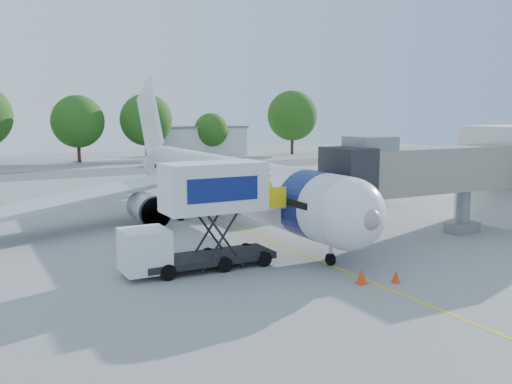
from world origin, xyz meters
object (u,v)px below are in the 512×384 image
aircraft (222,182)px  jet_bridge (414,172)px  ground_tug (396,312)px  catering_hiloader (202,217)px

aircraft → jet_bridge: size_ratio=2.71×
aircraft → jet_bridge: aircraft is taller
ground_tug → aircraft: bearing=88.8°
aircraft → ground_tug: (-3.31, -22.35, -2.14)m
jet_bridge → ground_tug: (-11.30, -11.23, -3.53)m
jet_bridge → catering_hiloader: jet_bridge is taller
aircraft → jet_bridge: (7.99, -11.12, 1.39)m
jet_bridge → catering_hiloader: 14.35m
aircraft → catering_hiloader: (-6.27, -11.12, -0.19)m
jet_bridge → ground_tug: jet_bridge is taller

